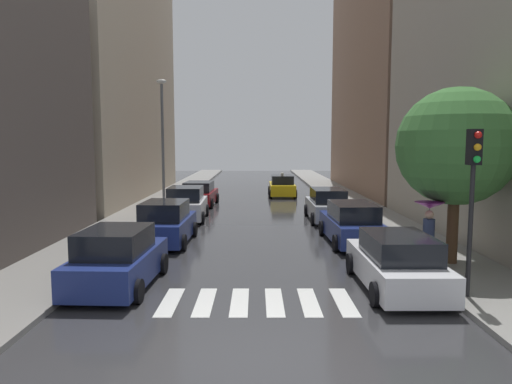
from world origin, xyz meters
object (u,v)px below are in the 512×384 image
parked_car_left_fourth (198,194)px  traffic_light_right_corner (472,175)px  parked_car_left_second (165,224)px  parked_car_left_third (185,204)px  parked_car_right_second (351,224)px  parked_car_right_third (326,205)px  taxi_midroad (281,186)px  parked_car_left_nearest (117,260)px  parked_car_right_nearest (396,263)px  pedestrian_foreground (428,221)px  lamp_post_left (162,136)px  street_tree_right (455,147)px

parked_car_left_fourth → traffic_light_right_corner: size_ratio=1.01×
parked_car_left_second → parked_car_left_third: bearing=1.7°
parked_car_right_second → parked_car_right_third: size_ratio=1.05×
parked_car_right_second → taxi_midroad: (-1.93, 16.90, -0.02)m
parked_car_left_nearest → parked_car_right_nearest: size_ratio=0.93×
parked_car_left_fourth → parked_car_right_second: (7.65, -11.47, 0.04)m
parked_car_right_nearest → parked_car_right_second: bearing=-0.2°
parked_car_left_nearest → pedestrian_foreground: size_ratio=2.01×
traffic_light_right_corner → lamp_post_left: 19.49m
parked_car_right_third → parked_car_left_second: bearing=127.1°
parked_car_left_second → pedestrian_foreground: 10.13m
street_tree_right → taxi_midroad: bearing=102.2°
parked_car_right_second → parked_car_right_third: 5.60m
parked_car_left_third → parked_car_right_third: bearing=-92.6°
parked_car_right_third → pedestrian_foreground: bearing=-170.7°
parked_car_left_fourth → parked_car_right_nearest: parked_car_right_nearest is taller
parked_car_right_second → pedestrian_foreground: 4.70m
parked_car_right_nearest → taxi_midroad: size_ratio=1.04×
parked_car_right_third → taxi_midroad: size_ratio=1.04×
parked_car_right_nearest → traffic_light_right_corner: (1.52, -1.09, 2.54)m
parked_car_right_nearest → parked_car_right_third: 11.70m
parked_car_right_third → pedestrian_foreground: (1.69, -9.96, 0.84)m
parked_car_left_nearest → parked_car_left_second: (0.25, 5.82, 0.01)m
parked_car_left_third → street_tree_right: street_tree_right is taller
parked_car_left_third → parked_car_left_nearest: bearing=177.7°
parked_car_left_second → taxi_midroad: bearing=-17.2°
parked_car_left_third → taxi_midroad: 12.51m
lamp_post_left → parked_car_right_second: bearing=-43.1°
parked_car_left_fourth → parked_car_left_third: bearing=-177.6°
parked_car_right_second → traffic_light_right_corner: size_ratio=1.11×
parked_car_left_third → pedestrian_foreground: 13.71m
parked_car_left_third → pedestrian_foreground: pedestrian_foreground is taller
traffic_light_right_corner → parked_car_right_nearest: bearing=144.5°
parked_car_left_second → parked_car_left_nearest: bearing=178.9°
parked_car_left_third → traffic_light_right_corner: (9.21, -12.96, 2.46)m
lamp_post_left → parked_car_left_nearest: bearing=-83.9°
parked_car_right_nearest → street_tree_right: 4.71m
lamp_post_left → parked_car_left_third: bearing=-59.8°
pedestrian_foreground → street_tree_right: 2.61m
parked_car_left_fourth → lamp_post_left: (-1.81, -2.61, 3.77)m
parked_car_left_fourth → parked_car_right_third: (7.49, -5.87, 0.05)m
parked_car_left_third → parked_car_left_fourth: parked_car_left_third is taller
parked_car_left_third → traffic_light_right_corner: 16.09m
parked_car_left_nearest → parked_car_left_fourth: (0.22, 17.41, -0.06)m
parked_car_right_second → street_tree_right: 5.56m
pedestrian_foreground → traffic_light_right_corner: 3.27m
taxi_midroad → lamp_post_left: size_ratio=0.58×
parked_car_left_fourth → parked_car_right_nearest: (7.67, -17.57, 0.00)m
parked_car_left_fourth → parked_car_left_nearest: bearing=-178.2°
parked_car_left_nearest → lamp_post_left: lamp_post_left is taller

